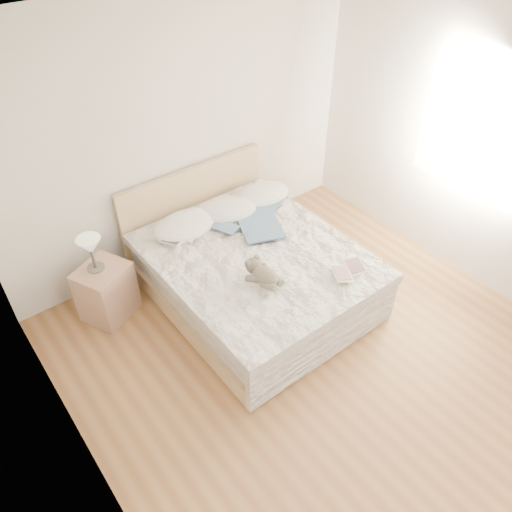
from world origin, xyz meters
name	(u,v)px	position (x,y,z in m)	size (l,w,h in m)	color
floor	(334,369)	(0.00, 0.00, 0.00)	(4.00, 4.50, 0.00)	brown
ceiling	(385,53)	(0.00, 0.00, 2.70)	(4.00, 4.50, 0.00)	silver
wall_back	(184,134)	(0.00, 2.25, 1.35)	(4.00, 0.02, 2.70)	silver
wall_left	(81,403)	(-2.00, 0.00, 1.35)	(0.02, 4.50, 2.70)	silver
wall_right	(510,162)	(2.00, 0.00, 1.35)	(0.02, 4.50, 2.70)	silver
window	(482,140)	(1.99, 0.30, 1.45)	(0.02, 1.30, 1.10)	white
bed	(251,271)	(0.00, 1.19, 0.31)	(1.72, 2.14, 1.00)	tan
nightstand	(106,292)	(-1.24, 1.82, 0.28)	(0.45, 0.40, 0.56)	#A17C63
table_lamp	(90,247)	(-1.26, 1.86, 0.81)	(0.28, 0.28, 0.35)	#46423D
pillow_left	(185,226)	(-0.33, 1.83, 0.64)	(0.65, 0.45, 0.19)	white
pillow_middle	(226,210)	(0.15, 1.79, 0.64)	(0.62, 0.44, 0.19)	white
pillow_right	(263,194)	(0.63, 1.79, 0.64)	(0.59, 0.41, 0.18)	white
blouse	(259,224)	(0.28, 1.42, 0.63)	(0.61, 0.65, 0.02)	#375171
photo_book	(179,239)	(-0.48, 1.70, 0.63)	(0.30, 0.20, 0.02)	white
childrens_book	(348,271)	(0.47, 0.38, 0.63)	(0.33, 0.22, 0.02)	beige
teddy_bear	(265,281)	(-0.21, 0.71, 0.65)	(0.23, 0.33, 0.17)	#665E4E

